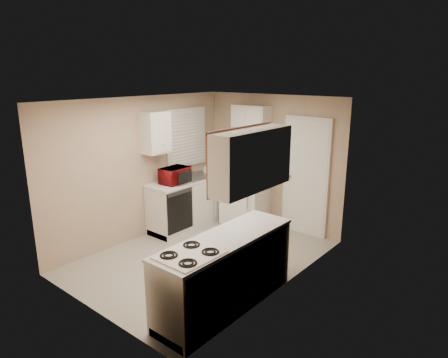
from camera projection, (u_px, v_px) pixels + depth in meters
The scene contains 19 objects.
floor at pixel (203, 257), 6.19m from camera, with size 3.80×3.80×0.00m, color beige.
ceiling at pixel (201, 100), 5.57m from camera, with size 3.80×3.80×0.00m, color white.
wall_left at pixel (142, 168), 6.74m from camera, with size 3.80×3.80×0.00m, color tan.
wall_right at pixel (284, 202), 5.02m from camera, with size 3.80×3.80×0.00m, color tan.
wall_back at pixel (273, 161), 7.29m from camera, with size 2.80×2.80×0.00m, color tan.
wall_front at pixel (87, 217), 4.47m from camera, with size 2.80×2.80×0.00m, color tan.
left_counter at pixel (192, 201), 7.42m from camera, with size 0.60×1.80×0.90m, color silver.
dishwasher at pixel (180, 211), 6.79m from camera, with size 0.03×0.58×0.72m, color black.
sink at pixel (197, 178), 7.43m from camera, with size 0.54×0.74×0.16m, color gray.
microwave at pixel (175, 175), 6.93m from camera, with size 0.28×0.50×0.33m, color maroon.
soap_bottle at pixel (207, 168), 7.65m from camera, with size 0.08×0.08×0.18m, color silver.
window_blinds at pixel (187, 138), 7.40m from camera, with size 0.10×0.98×1.08m, color silver.
upper_cabinet_left at pixel (156, 132), 6.66m from camera, with size 0.30×0.45×0.70m, color silver.
refrigerator at pixel (247, 179), 7.35m from camera, with size 0.72×0.70×1.75m, color white.
cabinet_over_fridge at pixel (251, 116), 7.22m from camera, with size 0.70×0.30×0.40m, color silver.
interior_door at pixel (305, 177), 6.88m from camera, with size 0.86×0.06×2.08m, color white.
right_counter at pixel (225, 272), 4.80m from camera, with size 0.60×2.00×0.90m, color silver.
stove at pixel (191, 297), 4.35m from camera, with size 0.53×0.65×0.79m, color white.
upper_cabinet_right at pixel (252, 160), 4.58m from camera, with size 0.30×1.20×0.70m, color silver.
Camera 1 is at (3.86, -4.16, 2.78)m, focal length 32.00 mm.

